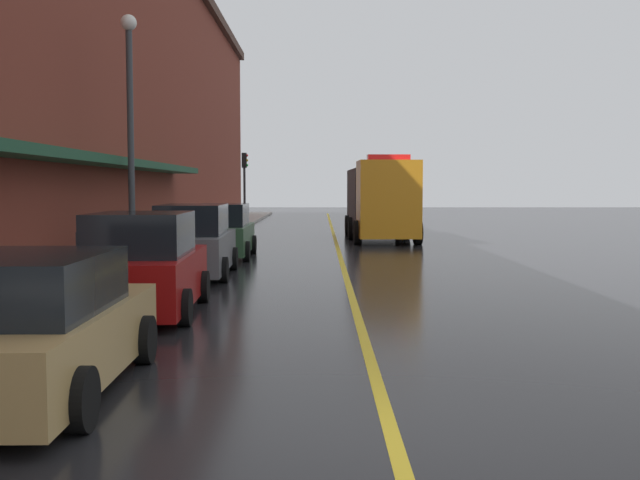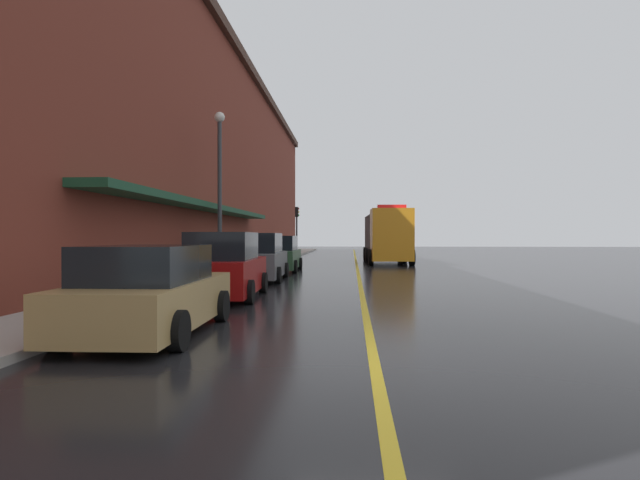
% 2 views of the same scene
% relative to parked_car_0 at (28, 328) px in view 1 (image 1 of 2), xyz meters
% --- Properties ---
extents(ground_plane, '(112.00, 112.00, 0.00)m').
position_rel_parked_car_0_xyz_m(ground_plane, '(3.95, 23.26, -0.76)').
color(ground_plane, black).
extents(sidewalk_left, '(2.40, 70.00, 0.15)m').
position_rel_parked_car_0_xyz_m(sidewalk_left, '(-2.25, 23.26, -0.68)').
color(sidewalk_left, '#ADA8A0').
rests_on(sidewalk_left, ground).
extents(lane_center_stripe, '(0.16, 70.00, 0.01)m').
position_rel_parked_car_0_xyz_m(lane_center_stripe, '(3.95, 23.26, -0.75)').
color(lane_center_stripe, gold).
rests_on(lane_center_stripe, ground).
extents(parked_car_0, '(2.18, 4.50, 1.61)m').
position_rel_parked_car_0_xyz_m(parked_car_0, '(0.00, 0.00, 0.00)').
color(parked_car_0, '#A5844C').
rests_on(parked_car_0, ground).
extents(parked_car_1, '(2.21, 4.36, 1.89)m').
position_rel_parked_car_0_xyz_m(parked_car_1, '(-0.01, 5.33, 0.12)').
color(parked_car_1, maroon).
rests_on(parked_car_1, ground).
extents(parked_car_2, '(2.14, 4.70, 1.90)m').
position_rel_parked_car_0_xyz_m(parked_car_2, '(-0.07, 11.16, 0.12)').
color(parked_car_2, '#595B60').
rests_on(parked_car_2, ground).
extents(parked_car_3, '(2.06, 4.56, 1.80)m').
position_rel_parked_car_0_xyz_m(parked_car_3, '(-0.00, 16.46, 0.08)').
color(parked_car_3, '#2D5133').
rests_on(parked_car_3, ground).
extents(utility_truck, '(2.98, 8.00, 3.68)m').
position_rel_parked_car_0_xyz_m(utility_truck, '(5.97, 24.67, 0.99)').
color(utility_truck, orange).
rests_on(utility_truck, ground).
extents(parking_meter_0, '(0.14, 0.18, 1.33)m').
position_rel_parked_car_0_xyz_m(parking_meter_0, '(-1.40, 6.07, 0.30)').
color(parking_meter_0, '#4C4C51').
rests_on(parking_meter_0, sidewalk_left).
extents(parking_meter_1, '(0.14, 0.18, 1.33)m').
position_rel_parked_car_0_xyz_m(parking_meter_1, '(-1.40, 14.92, 0.30)').
color(parking_meter_1, '#4C4C51').
rests_on(parking_meter_1, sidewalk_left).
extents(street_lamp_left, '(0.44, 0.44, 6.94)m').
position_rel_parked_car_0_xyz_m(street_lamp_left, '(-2.00, 12.35, 3.64)').
color(street_lamp_left, '#33383D').
rests_on(street_lamp_left, sidewalk_left).
extents(traffic_light_near, '(0.38, 0.36, 4.30)m').
position_rel_parked_car_0_xyz_m(traffic_light_near, '(-1.34, 36.75, 2.40)').
color(traffic_light_near, '#232326').
rests_on(traffic_light_near, sidewalk_left).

